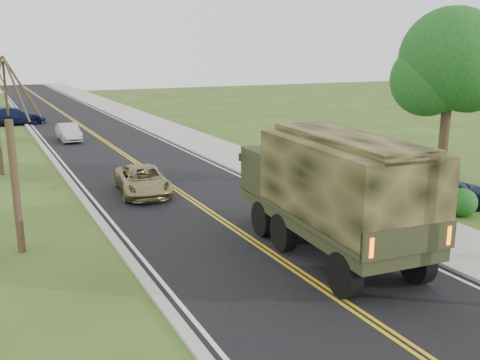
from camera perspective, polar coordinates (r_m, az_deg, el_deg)
ground at (r=12.41m, az=18.57°, el=-17.18°), size 160.00×160.00×0.00m
road at (r=48.40m, az=-16.79°, el=5.73°), size 8.00×120.00×0.01m
curb_right at (r=49.23m, az=-12.01°, el=6.20°), size 0.30×120.00×0.12m
sidewalk_right at (r=49.69m, az=-10.05°, el=6.34°), size 3.20×120.00×0.10m
curb_left at (r=47.89m, az=-21.70°, el=5.32°), size 0.30×120.00×0.10m
leafy_tree at (r=25.62m, az=21.52°, el=11.13°), size 4.83×4.50×8.10m
bare_tree_a at (r=17.74m, az=-22.98°, el=0.88°), size 1.93×2.26×6.08m
military_truck at (r=16.38m, az=9.79°, el=-0.64°), size 3.28×7.97×3.88m
suv_champagne at (r=24.05m, az=-10.36°, el=-0.03°), size 2.50×4.60×1.22m
sedan_silver at (r=39.42m, az=-17.82°, el=4.84°), size 1.36×3.72×1.22m
pickup_navy at (r=23.57m, az=20.73°, el=-0.92°), size 4.56×4.15×1.28m
lot_car_navy at (r=49.83m, az=-22.96°, el=6.29°), size 5.15×2.24×1.48m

